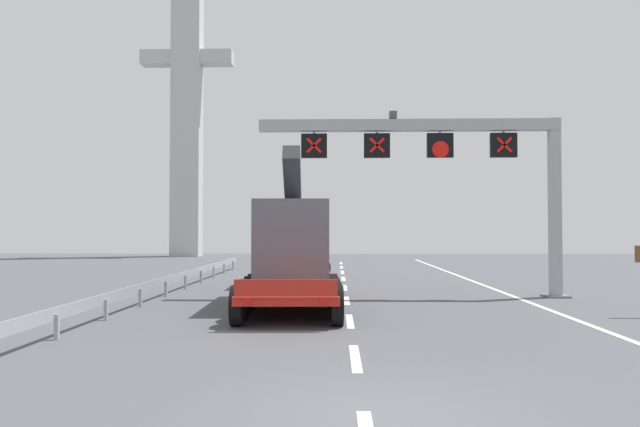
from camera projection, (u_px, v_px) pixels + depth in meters
The scene contains 7 objects.
ground at pixel (385, 415), 8.35m from camera, with size 112.00×112.00×0.00m, color #4C4C51.
lane_markings at pixel (346, 294), 24.19m from camera, with size 0.20×46.29×0.01m.
edge_line_right at pixel (540, 306), 20.17m from camera, with size 0.20×63.00×0.01m, color silver.
overhead_lane_gantry at pixel (447, 153), 23.24m from camera, with size 11.91×0.90×7.21m.
heavy_haul_truck_red at pixel (296, 245), 23.53m from camera, with size 3.47×14.14×5.30m.
guardrail_left at pixel (165, 282), 23.16m from camera, with size 0.13×33.22×0.76m.
bridge_pylon_distant at pixel (187, 92), 58.70m from camera, with size 9.00×2.00×31.39m.
Camera 1 is at (-0.69, -8.44, 2.60)m, focal length 33.58 mm.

